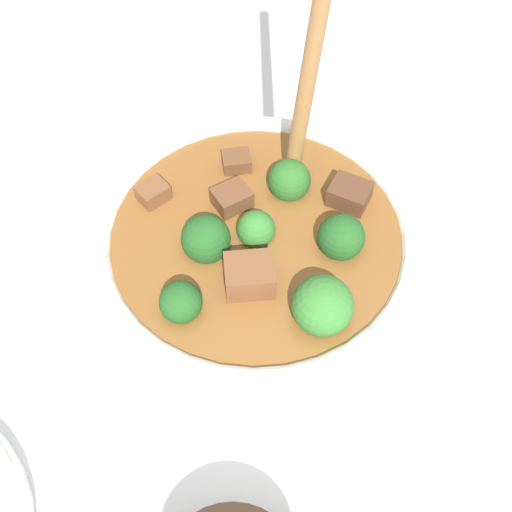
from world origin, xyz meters
TOP-DOWN VIEW (x-y plane):
  - ground_plane at (0.00, 0.00)m, footprint 4.00×4.00m
  - stew_bowl at (-0.00, -0.00)m, footprint 0.24×0.24m

SIDE VIEW (x-z plane):
  - ground_plane at x=0.00m, z-range 0.00..0.00m
  - stew_bowl at x=0.00m, z-range -0.10..0.21m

